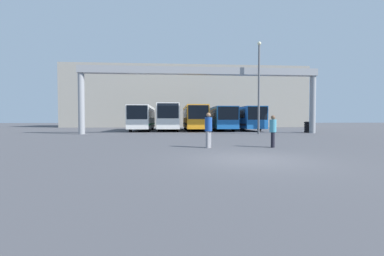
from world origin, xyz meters
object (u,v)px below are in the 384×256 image
Objects in this scene: pedestrian_near_right at (273,130)px; tire_stack at (309,127)px; bus_slot_2 at (194,117)px; bus_slot_0 at (142,117)px; bus_slot_3 at (219,117)px; pedestrian_mid_right at (208,129)px; bus_slot_1 at (169,116)px; lamp_post at (259,84)px; bus_slot_4 at (244,117)px.

pedestrian_near_right is 1.37× the size of tire_stack.
bus_slot_2 is at bearing 150.63° from tire_stack.
bus_slot_0 is at bearing -175.49° from bus_slot_2.
bus_slot_3 is 6.21× the size of pedestrian_mid_right.
bus_slot_1 is 13.12m from lamp_post.
bus_slot_2 is 9.32× the size of tire_stack.
pedestrian_mid_right is at bearing -83.71° from bus_slot_1.
bus_slot_4 reaches higher than pedestrian_mid_right.
bus_slot_1 is 6.72m from bus_slot_3.
bus_slot_4 is (13.44, 0.69, -0.06)m from bus_slot_0.
lamp_post is at bearing -173.64° from pedestrian_mid_right.
bus_slot_3 is 9.17× the size of tire_stack.
bus_slot_1 is 0.98× the size of bus_slot_2.
bus_slot_1 is at bearing -177.84° from bus_slot_2.
bus_slot_0 is 5.71× the size of pedestrian_mid_right.
bus_slot_0 reaches higher than bus_slot_4.
pedestrian_mid_right is (-7.77, -21.18, -0.78)m from bus_slot_4.
pedestrian_near_right is (5.61, -20.99, -1.04)m from bus_slot_1.
bus_slot_2 is 21.26m from pedestrian_near_right.
bus_slot_3 is (6.72, 0.04, -0.20)m from bus_slot_1.
tire_stack is at bearing 20.82° from lamp_post.
bus_slot_4 reaches higher than bus_slot_3.
bus_slot_0 reaches higher than tire_stack.
bus_slot_4 is at bearing -163.00° from pedestrian_near_right.
pedestrian_mid_right is 14.03m from lamp_post.
lamp_post is at bearing -59.11° from bus_slot_2.
tire_stack is at bearing -23.38° from bus_slot_1.
bus_slot_0 is 1.13× the size of lamp_post.
pedestrian_near_right is at bearing -124.49° from tire_stack.
bus_slot_2 is at bearing -145.05° from pedestrian_near_right.
bus_slot_3 is at bearing -175.84° from bus_slot_4.
lamp_post is (-1.16, -9.44, 3.13)m from bus_slot_4.
bus_slot_2 is 6.72m from bus_slot_4.
bus_slot_0 is 0.92× the size of bus_slot_3.
lamp_post is at bearing -97.03° from bus_slot_4.
bus_slot_4 is 22.58m from pedestrian_mid_right.
bus_slot_3 is at bearing 0.35° from bus_slot_1.
bus_slot_1 is 6.17× the size of pedestrian_mid_right.
pedestrian_near_right is (-4.47, -21.27, -0.85)m from bus_slot_4.
bus_slot_2 is 3.36m from bus_slot_3.
bus_slot_0 is at bearing -127.59° from pedestrian_near_right.
bus_slot_0 is 10.09m from bus_slot_3.
bus_slot_2 is 21.07m from pedestrian_mid_right.
bus_slot_1 is at bearing -136.17° from pedestrian_near_right.
bus_slot_1 is 21.05m from pedestrian_mid_right.
bus_slot_3 is 11.06m from tire_stack.
bus_slot_2 is (6.72, 0.53, 0.03)m from bus_slot_0.
bus_slot_1 is 3.36m from bus_slot_2.
bus_slot_1 is 9.11× the size of tire_stack.
lamp_post is (8.91, -9.16, 2.95)m from bus_slot_1.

